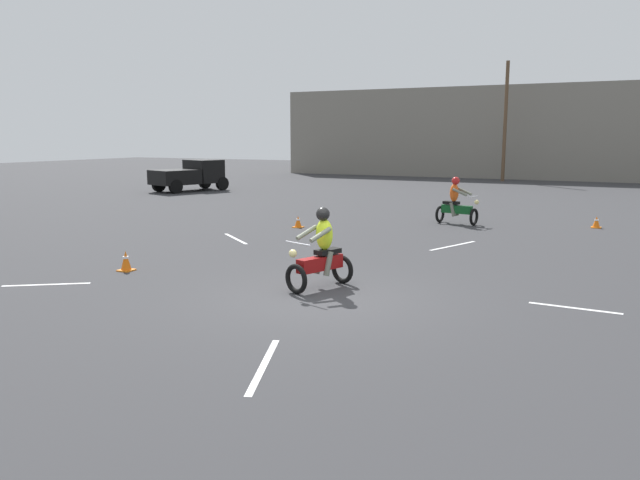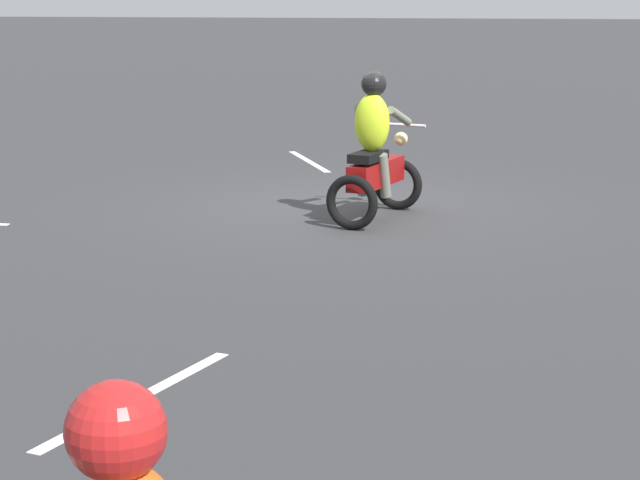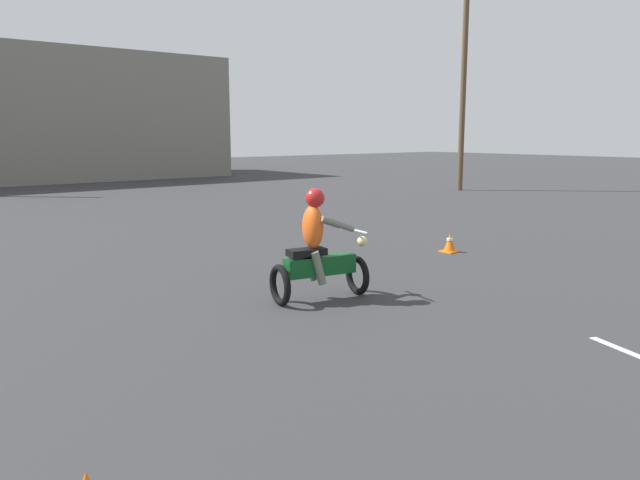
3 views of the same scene
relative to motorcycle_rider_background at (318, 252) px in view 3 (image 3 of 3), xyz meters
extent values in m
torus|color=black|center=(0.67, -0.13, -0.43)|extent=(0.21, 0.61, 0.60)
torus|color=black|center=(-0.60, 0.12, -0.43)|extent=(0.21, 0.61, 0.60)
cube|color=#0F4C1E|center=(0.03, -0.01, -0.21)|extent=(1.13, 0.45, 0.28)
cube|color=black|center=(-0.18, 0.04, 0.01)|extent=(0.60, 0.36, 0.10)
cylinder|color=silver|center=(0.62, -0.12, 0.27)|extent=(0.17, 0.69, 0.04)
sphere|color=#F2E08C|center=(0.75, -0.15, 0.09)|extent=(0.19, 0.19, 0.16)
ellipsoid|color=#EA5919|center=(-0.08, 0.02, 0.37)|extent=(0.35, 0.45, 0.64)
cylinder|color=slate|center=(0.17, -0.24, 0.42)|extent=(0.55, 0.19, 0.27)
cylinder|color=slate|center=(0.25, 0.15, 0.42)|extent=(0.55, 0.19, 0.27)
cylinder|color=slate|center=(-0.09, -0.12, -0.21)|extent=(0.26, 0.17, 0.51)
cylinder|color=slate|center=(-0.04, 0.15, -0.21)|extent=(0.26, 0.17, 0.51)
sphere|color=red|center=(-0.04, 0.01, 0.79)|extent=(0.33, 0.33, 0.28)
cube|color=orange|center=(4.51, 1.16, -0.71)|extent=(0.32, 0.32, 0.03)
cone|color=orange|center=(4.51, 1.16, -0.51)|extent=(0.24, 0.24, 0.37)
cylinder|color=white|center=(4.51, 1.16, -0.45)|extent=(0.13, 0.13, 0.05)
cylinder|color=brown|center=(16.30, 10.03, 3.64)|extent=(0.24, 0.24, 8.74)
camera|label=1|loc=(5.48, -21.67, 2.34)|focal=35.00mm
camera|label=2|loc=(-0.93, 3.08, 2.00)|focal=70.00mm
camera|label=3|loc=(-5.70, -6.89, 1.71)|focal=35.00mm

